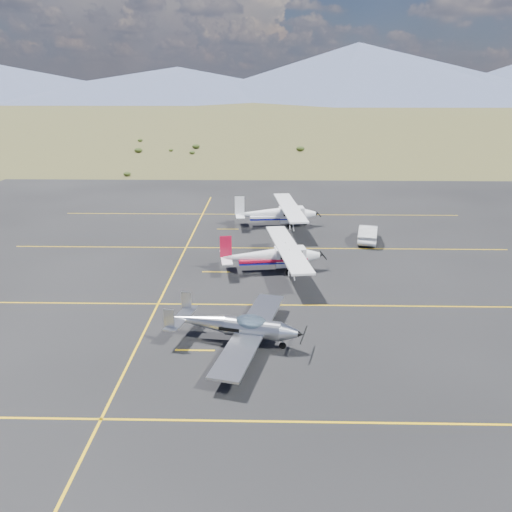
% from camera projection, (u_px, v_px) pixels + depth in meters
% --- Properties ---
extents(ground, '(1600.00, 1600.00, 0.00)m').
position_uv_depth(ground, '(256.00, 320.00, 28.27)').
color(ground, '#383D1C').
rests_on(ground, ground).
extents(apron, '(72.00, 72.00, 0.02)m').
position_uv_depth(apron, '(258.00, 275.00, 34.88)').
color(apron, black).
rests_on(apron, ground).
extents(aircraft_low_wing, '(6.83, 9.35, 2.03)m').
position_uv_depth(aircraft_low_wing, '(238.00, 326.00, 25.42)').
color(aircraft_low_wing, silver).
rests_on(aircraft_low_wing, apron).
extents(aircraft_cessna, '(6.53, 10.77, 2.72)m').
position_uv_depth(aircraft_cessna, '(272.00, 255.00, 35.25)').
color(aircraft_cessna, silver).
rests_on(aircraft_cessna, apron).
extents(aircraft_plain, '(6.90, 11.44, 2.89)m').
position_uv_depth(aircraft_plain, '(277.00, 213.00, 46.38)').
color(aircraft_plain, white).
rests_on(aircraft_plain, apron).
extents(sedan, '(2.42, 4.54, 1.42)m').
position_uv_depth(sedan, '(368.00, 233.00, 42.01)').
color(sedan, silver).
rests_on(sedan, apron).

